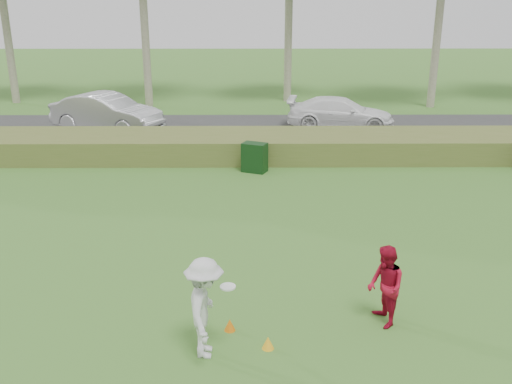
{
  "coord_description": "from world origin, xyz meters",
  "views": [
    {
      "loc": [
        -0.08,
        -9.55,
        5.98
      ],
      "look_at": [
        0.0,
        4.0,
        1.3
      ],
      "focal_mm": 40.0,
      "sensor_mm": 36.0,
      "label": 1
    }
  ],
  "objects_px": {
    "cone_yellow": "(268,343)",
    "car_mid": "(107,113)",
    "player_red": "(385,286)",
    "player_white": "(205,308)",
    "cone_orange": "(230,325)",
    "utility_cabinet": "(255,157)",
    "car_right": "(341,113)"
  },
  "relations": [
    {
      "from": "player_white",
      "to": "player_red",
      "type": "relative_size",
      "value": 1.14
    },
    {
      "from": "car_mid",
      "to": "car_right",
      "type": "xyz_separation_m",
      "value": [
        10.8,
        0.54,
        -0.14
      ]
    },
    {
      "from": "player_red",
      "to": "utility_cabinet",
      "type": "xyz_separation_m",
      "value": [
        -2.43,
        10.02,
        -0.27
      ]
    },
    {
      "from": "player_red",
      "to": "car_mid",
      "type": "distance_m",
      "value": 18.69
    },
    {
      "from": "player_white",
      "to": "cone_yellow",
      "type": "height_order",
      "value": "player_white"
    },
    {
      "from": "player_red",
      "to": "cone_orange",
      "type": "relative_size",
      "value": 6.83
    },
    {
      "from": "player_red",
      "to": "utility_cabinet",
      "type": "distance_m",
      "value": 10.32
    },
    {
      "from": "utility_cabinet",
      "to": "car_mid",
      "type": "relative_size",
      "value": 0.2
    },
    {
      "from": "cone_orange",
      "to": "cone_yellow",
      "type": "height_order",
      "value": "cone_yellow"
    },
    {
      "from": "player_white",
      "to": "cone_orange",
      "type": "bearing_deg",
      "value": -27.11
    },
    {
      "from": "player_red",
      "to": "car_mid",
      "type": "xyz_separation_m",
      "value": [
        -9.17,
        16.28,
        0.12
      ]
    },
    {
      "from": "player_red",
      "to": "cone_orange",
      "type": "distance_m",
      "value": 3.02
    },
    {
      "from": "car_mid",
      "to": "cone_orange",
      "type": "bearing_deg",
      "value": -136.11
    },
    {
      "from": "cone_yellow",
      "to": "car_mid",
      "type": "distance_m",
      "value": 18.46
    },
    {
      "from": "cone_orange",
      "to": "cone_yellow",
      "type": "distance_m",
      "value": 0.92
    },
    {
      "from": "cone_yellow",
      "to": "car_mid",
      "type": "relative_size",
      "value": 0.05
    },
    {
      "from": "car_mid",
      "to": "player_white",
      "type": "bearing_deg",
      "value": -138.07
    },
    {
      "from": "player_white",
      "to": "cone_yellow",
      "type": "bearing_deg",
      "value": -81.75
    },
    {
      "from": "player_white",
      "to": "car_right",
      "type": "height_order",
      "value": "player_white"
    },
    {
      "from": "player_red",
      "to": "utility_cabinet",
      "type": "relative_size",
      "value": 1.52
    },
    {
      "from": "cone_orange",
      "to": "cone_yellow",
      "type": "xyz_separation_m",
      "value": [
        0.7,
        -0.59,
        0.0
      ]
    },
    {
      "from": "player_red",
      "to": "cone_yellow",
      "type": "xyz_separation_m",
      "value": [
        -2.23,
        -0.81,
        -0.68
      ]
    },
    {
      "from": "utility_cabinet",
      "to": "car_mid",
      "type": "bearing_deg",
      "value": 160.73
    },
    {
      "from": "car_mid",
      "to": "car_right",
      "type": "relative_size",
      "value": 1.05
    },
    {
      "from": "player_white",
      "to": "cone_orange",
      "type": "height_order",
      "value": "player_white"
    },
    {
      "from": "player_red",
      "to": "cone_yellow",
      "type": "distance_m",
      "value": 2.47
    },
    {
      "from": "car_right",
      "to": "cone_orange",
      "type": "bearing_deg",
      "value": 174.12
    },
    {
      "from": "player_white",
      "to": "car_mid",
      "type": "height_order",
      "value": "player_white"
    },
    {
      "from": "player_white",
      "to": "player_red",
      "type": "xyz_separation_m",
      "value": [
        3.32,
        0.95,
        -0.12
      ]
    },
    {
      "from": "player_white",
      "to": "utility_cabinet",
      "type": "bearing_deg",
      "value": -4.04
    },
    {
      "from": "cone_orange",
      "to": "car_right",
      "type": "relative_size",
      "value": 0.05
    },
    {
      "from": "player_red",
      "to": "car_right",
      "type": "relative_size",
      "value": 0.32
    }
  ]
}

